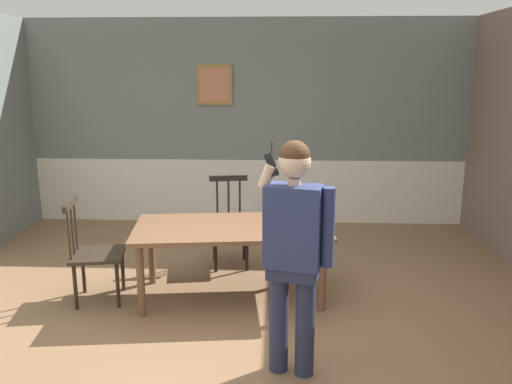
{
  "coord_description": "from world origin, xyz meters",
  "views": [
    {
      "loc": [
        0.46,
        -4.06,
        2.18
      ],
      "look_at": [
        0.29,
        -0.19,
        1.27
      ],
      "focal_mm": 36.63,
      "sensor_mm": 36.0,
      "label": 1
    }
  ],
  "objects_px": {
    "dining_table": "(231,233)",
    "chair_by_doorway": "(94,252)",
    "person_figure": "(294,244)",
    "chair_near_window": "(230,224)"
  },
  "relations": [
    {
      "from": "dining_table",
      "to": "chair_by_doorway",
      "type": "relative_size",
      "value": 1.94
    },
    {
      "from": "person_figure",
      "to": "chair_near_window",
      "type": "bearing_deg",
      "value": -59.28
    },
    {
      "from": "dining_table",
      "to": "chair_near_window",
      "type": "distance_m",
      "value": 0.88
    },
    {
      "from": "chair_by_doorway",
      "to": "person_figure",
      "type": "height_order",
      "value": "person_figure"
    },
    {
      "from": "person_figure",
      "to": "dining_table",
      "type": "bearing_deg",
      "value": -53.01
    },
    {
      "from": "chair_by_doorway",
      "to": "person_figure",
      "type": "distance_m",
      "value": 2.26
    },
    {
      "from": "chair_near_window",
      "to": "chair_by_doorway",
      "type": "relative_size",
      "value": 1.01
    },
    {
      "from": "dining_table",
      "to": "chair_near_window",
      "type": "xyz_separation_m",
      "value": [
        -0.1,
        0.86,
        -0.17
      ]
    },
    {
      "from": "dining_table",
      "to": "person_figure",
      "type": "height_order",
      "value": "person_figure"
    },
    {
      "from": "dining_table",
      "to": "person_figure",
      "type": "xyz_separation_m",
      "value": [
        0.56,
        -1.31,
        0.35
      ]
    }
  ]
}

